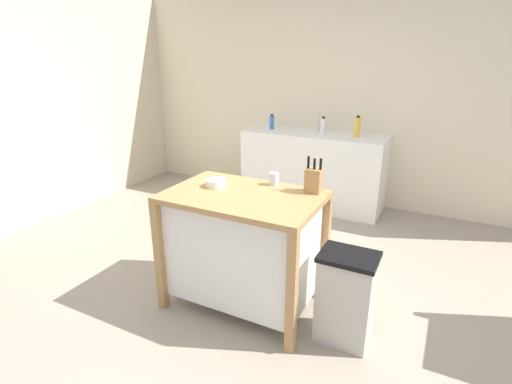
# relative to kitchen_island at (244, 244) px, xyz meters

# --- Properties ---
(ground_plane) EXTENTS (6.75, 6.75, 0.00)m
(ground_plane) POSITION_rel_kitchen_island_xyz_m (0.07, -0.02, -0.49)
(ground_plane) COLOR gray
(ground_plane) RESTS_ON ground
(wall_back) EXTENTS (5.75, 0.10, 2.60)m
(wall_back) POSITION_rel_kitchen_island_xyz_m (0.07, 2.53, 0.81)
(wall_back) COLOR beige
(wall_back) RESTS_ON ground
(wall_left) EXTENTS (0.10, 3.15, 2.60)m
(wall_left) POSITION_rel_kitchen_island_xyz_m (-2.81, 0.96, 0.81)
(wall_left) COLOR beige
(wall_left) RESTS_ON ground
(kitchen_island) EXTENTS (1.08, 0.71, 0.88)m
(kitchen_island) POSITION_rel_kitchen_island_xyz_m (0.00, 0.00, 0.00)
(kitchen_island) COLOR #AD7F4C
(kitchen_island) RESTS_ON ground
(knife_block) EXTENTS (0.11, 0.09, 0.25)m
(knife_block) POSITION_rel_kitchen_island_xyz_m (0.42, 0.26, 0.48)
(knife_block) COLOR #AD7F4C
(knife_block) RESTS_ON kitchen_island
(bowl_ceramic_small) EXTENTS (0.15, 0.15, 0.05)m
(bowl_ceramic_small) POSITION_rel_kitchen_island_xyz_m (-0.25, 0.05, 0.41)
(bowl_ceramic_small) COLOR silver
(bowl_ceramic_small) RESTS_ON kitchen_island
(drinking_cup) EXTENTS (0.07, 0.07, 0.09)m
(drinking_cup) POSITION_rel_kitchen_island_xyz_m (0.11, 0.28, 0.43)
(drinking_cup) COLOR silver
(drinking_cup) RESTS_ON kitchen_island
(trash_bin) EXTENTS (0.36, 0.28, 0.63)m
(trash_bin) POSITION_rel_kitchen_island_xyz_m (0.78, -0.06, -0.18)
(trash_bin) COLOR #B7B2A8
(trash_bin) RESTS_ON ground
(sink_counter) EXTENTS (1.69, 0.60, 0.90)m
(sink_counter) POSITION_rel_kitchen_island_xyz_m (-0.22, 2.18, -0.04)
(sink_counter) COLOR white
(sink_counter) RESTS_ON ground
(sink_faucet) EXTENTS (0.02, 0.02, 0.22)m
(sink_faucet) POSITION_rel_kitchen_island_xyz_m (-0.22, 2.32, 0.52)
(sink_faucet) COLOR #B7BCC1
(sink_faucet) RESTS_ON sink_counter
(bottle_dish_soap) EXTENTS (0.06, 0.06, 0.21)m
(bottle_dish_soap) POSITION_rel_kitchen_island_xyz_m (-0.10, 2.11, 0.51)
(bottle_dish_soap) COLOR white
(bottle_dish_soap) RESTS_ON sink_counter
(bottle_hand_soap) EXTENTS (0.06, 0.06, 0.18)m
(bottle_hand_soap) POSITION_rel_kitchen_island_xyz_m (-0.79, 2.19, 0.50)
(bottle_hand_soap) COLOR blue
(bottle_hand_soap) RESTS_ON sink_counter
(bottle_spray_cleaner) EXTENTS (0.06, 0.06, 0.24)m
(bottle_spray_cleaner) POSITION_rel_kitchen_island_xyz_m (0.27, 2.19, 0.52)
(bottle_spray_cleaner) COLOR yellow
(bottle_spray_cleaner) RESTS_ON sink_counter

